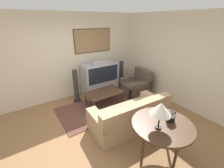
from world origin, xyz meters
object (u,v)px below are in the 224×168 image
Objects in this scene: couch at (130,116)px; table_lamp at (161,109)px; coffee_table at (104,93)px; speaker_tower_left at (76,87)px; mantel_clock at (171,116)px; tv at (100,79)px; armchair at (136,86)px; speaker_tower_right at (121,76)px; console_table at (162,127)px.

couch is 4.10× the size of table_lamp.
coffee_table is 1.01× the size of speaker_tower_left.
speaker_tower_left reaches higher than mantel_clock.
table_lamp is 3.07m from speaker_tower_left.
mantel_clock is (-0.01, -1.05, 0.62)m from couch.
armchair is (1.06, -0.72, -0.28)m from tv.
speaker_tower_left is 1.80m from speaker_tower_right.
armchair is 4.78× the size of mantel_clock.
console_table is 1.00× the size of speaker_tower_left.
couch is at bearing -97.94° from tv.
speaker_tower_left is (-0.60, 0.71, 0.09)m from coffee_table.
tv is 1.30× the size of armchair.
tv is 0.83m from coffee_table.
coffee_table is 0.94m from speaker_tower_left.
speaker_tower_right is (1.19, 0.71, 0.09)m from coffee_table.
tv is 1.13× the size of speaker_tower_left.
speaker_tower_right reaches higher than couch.
couch is 2.10× the size of armchair.
console_table is (-1.52, -2.29, 0.45)m from armchair.
table_lamp is 0.44× the size of speaker_tower_left.
table_lamp is 0.42m from mantel_clock.
coffee_table is at bearing 85.93° from console_table.
couch is at bearing -121.35° from speaker_tower_right.
couch is at bearing -40.79° from armchair.
mantel_clock is at bearing -24.31° from armchair.
table_lamp reaches higher than speaker_tower_right.
coffee_table is at bearing -82.26° from armchair.
speaker_tower_left is at bearing 101.67° from mantel_clock.
table_lamp reaches higher than coffee_table.
speaker_tower_left reaches higher than armchair.
tv is at bearing 3.37° from speaker_tower_left.
speaker_tower_left is (-0.44, 2.96, -0.23)m from console_table.
speaker_tower_right is (1.80, 0.00, 0.00)m from speaker_tower_left.
tv reaches higher than speaker_tower_left.
table_lamp is (-0.31, -2.27, 0.77)m from coffee_table.
mantel_clock is (0.01, -2.27, 0.50)m from coffee_table.
armchair is at bearing 59.90° from mantel_clock.
console_table is 2.24× the size of table_lamp.
couch is 1.83× the size of console_table.
speaker_tower_right is (1.35, 2.96, -0.23)m from console_table.
table_lamp is (-0.15, -0.02, 0.44)m from console_table.
coffee_table is 1.02× the size of console_table.
speaker_tower_left is at bearing -69.69° from couch.
armchair is at bearing -76.33° from speaker_tower_right.
couch is 1.23m from coffee_table.
speaker_tower_left is at bearing 98.55° from console_table.
couch is 2.27m from speaker_tower_right.
speaker_tower_left reaches higher than console_table.
mantel_clock is at bearing -0.21° from table_lamp.
speaker_tower_right is (1.51, 2.98, -0.67)m from table_lamp.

